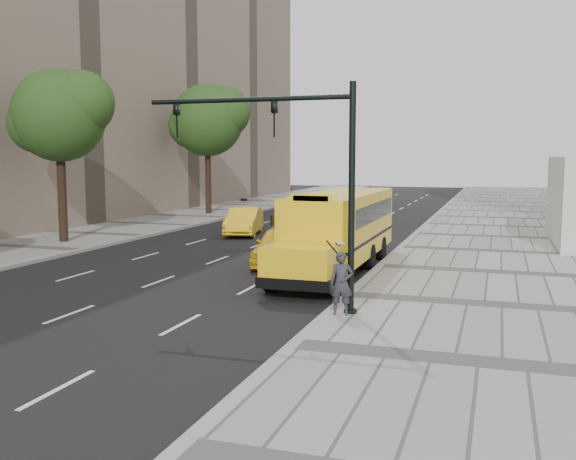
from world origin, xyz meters
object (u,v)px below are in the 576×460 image
(school_bus, at_px, (340,225))
(pedestrian, at_px, (341,283))
(taxi_near, at_px, (282,245))
(taxi_far, at_px, (244,221))
(traffic_signal, at_px, (302,169))
(tree_b, at_px, (60,115))
(tree_c, at_px, (209,120))

(school_bus, xyz_separation_m, pedestrian, (1.91, -7.71, -0.75))
(taxi_near, bearing_deg, pedestrian, -68.66)
(taxi_far, bearing_deg, school_bus, -62.73)
(pedestrian, bearing_deg, traffic_signal, 157.53)
(taxi_far, bearing_deg, pedestrian, -73.25)
(pedestrian, bearing_deg, taxi_far, 110.45)
(tree_b, distance_m, tree_c, 17.08)
(tree_b, height_order, taxi_near, tree_b)
(school_bus, distance_m, taxi_far, 12.06)
(tree_c, xyz_separation_m, school_bus, (14.90, -19.72, -5.38))
(tree_c, height_order, taxi_far, tree_c)
(school_bus, relative_size, traffic_signal, 1.81)
(tree_c, distance_m, traffic_signal, 31.46)
(traffic_signal, bearing_deg, tree_b, 147.12)
(school_bus, distance_m, pedestrian, 7.98)
(tree_b, height_order, pedestrian, tree_b)
(tree_b, relative_size, traffic_signal, 1.36)
(tree_b, xyz_separation_m, taxi_near, (12.41, -2.43, -5.67))
(taxi_near, bearing_deg, school_bus, -12.93)
(tree_c, distance_m, taxi_near, 23.96)
(school_bus, bearing_deg, tree_b, 169.90)
(taxi_far, bearing_deg, taxi_near, -72.46)
(taxi_near, relative_size, pedestrian, 2.72)
(taxi_near, bearing_deg, traffic_signal, -75.07)
(pedestrian, distance_m, traffic_signal, 3.32)
(taxi_near, height_order, taxi_far, taxi_near)
(tree_c, relative_size, pedestrian, 5.66)
(tree_b, xyz_separation_m, traffic_signal, (15.61, -10.09, -2.38))
(tree_c, distance_m, pedestrian, 32.75)
(tree_b, bearing_deg, taxi_near, -11.06)
(taxi_far, distance_m, traffic_signal, 18.92)
(school_bus, distance_m, taxi_near, 2.69)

